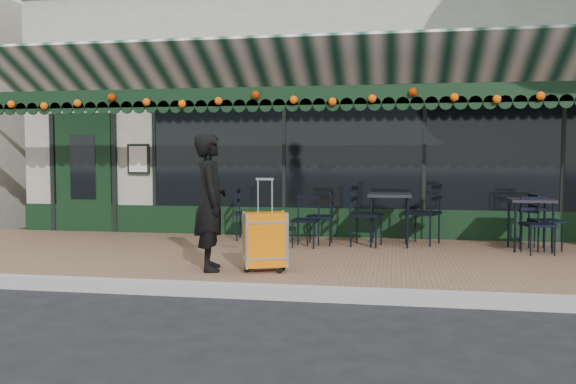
% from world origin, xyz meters
% --- Properties ---
extents(ground, '(80.00, 80.00, 0.00)m').
position_xyz_m(ground, '(0.00, 0.00, 0.00)').
color(ground, black).
rests_on(ground, ground).
extents(sidewalk, '(18.00, 4.00, 0.15)m').
position_xyz_m(sidewalk, '(0.00, 2.00, 0.07)').
color(sidewalk, brown).
rests_on(sidewalk, ground).
extents(curb, '(18.00, 0.16, 0.15)m').
position_xyz_m(curb, '(0.00, -0.08, 0.07)').
color(curb, '#9E9E99').
rests_on(curb, ground).
extents(restaurant_building, '(12.00, 9.60, 4.50)m').
position_xyz_m(restaurant_building, '(0.00, 7.84, 2.27)').
color(restaurant_building, gray).
rests_on(restaurant_building, ground).
extents(woman, '(0.58, 0.72, 1.70)m').
position_xyz_m(woman, '(-1.32, 0.66, 1.00)').
color(woman, black).
rests_on(woman, sidewalk).
extents(suitcase, '(0.56, 0.44, 1.13)m').
position_xyz_m(suitcase, '(-0.64, 0.68, 0.53)').
color(suitcase, orange).
rests_on(suitcase, sidewalk).
extents(cafe_table_a, '(0.63, 0.63, 0.77)m').
position_xyz_m(cafe_table_a, '(2.91, 2.99, 0.84)').
color(cafe_table_a, black).
rests_on(cafe_table_a, sidewalk).
extents(cafe_table_b, '(0.66, 0.66, 0.82)m').
position_xyz_m(cafe_table_b, '(0.84, 3.14, 0.89)').
color(cafe_table_b, black).
rests_on(cafe_table_b, sidewalk).
extents(chair_a_left, '(0.64, 0.64, 0.98)m').
position_xyz_m(chair_a_left, '(1.36, 3.36, 0.64)').
color(chair_a_left, black).
rests_on(chair_a_left, sidewalk).
extents(chair_a_right, '(0.49, 0.49, 0.85)m').
position_xyz_m(chair_a_right, '(3.15, 3.07, 0.58)').
color(chair_a_right, black).
rests_on(chair_a_right, sidewalk).
extents(chair_a_front, '(0.48, 0.48, 0.83)m').
position_xyz_m(chair_a_front, '(2.95, 2.64, 0.57)').
color(chair_a_front, black).
rests_on(chair_a_front, sidewalk).
extents(chair_a_extra, '(0.55, 0.55, 0.78)m').
position_xyz_m(chair_a_extra, '(3.01, 3.00, 0.54)').
color(chair_a_extra, black).
rests_on(chair_a_extra, sidewalk).
extents(chair_b_left, '(0.44, 0.44, 0.86)m').
position_xyz_m(chair_b_left, '(-0.25, 3.03, 0.58)').
color(chair_b_left, black).
rests_on(chair_b_left, sidewalk).
extents(chair_b_right, '(0.56, 0.56, 0.96)m').
position_xyz_m(chair_b_right, '(0.48, 3.01, 0.63)').
color(chair_b_right, black).
rests_on(chair_b_right, sidewalk).
extents(chair_b_front, '(0.44, 0.44, 0.81)m').
position_xyz_m(chair_b_front, '(-0.44, 2.73, 0.56)').
color(chair_b_front, black).
rests_on(chair_b_front, sidewalk).
extents(chair_solo, '(0.48, 0.48, 0.87)m').
position_xyz_m(chair_solo, '(-1.49, 3.36, 0.58)').
color(chair_solo, black).
rests_on(chair_solo, sidewalk).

